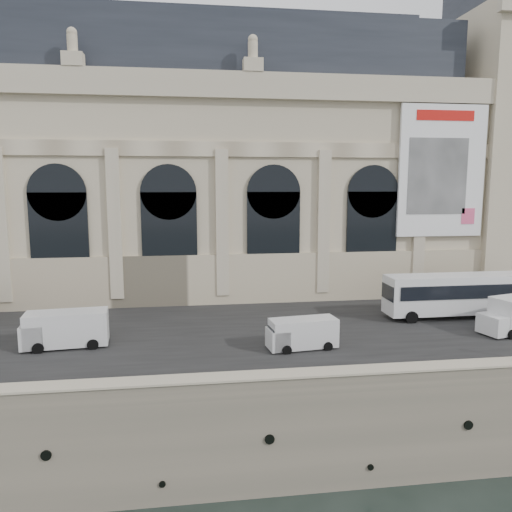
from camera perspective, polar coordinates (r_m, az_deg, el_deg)
The scene contains 9 objects.
ground at distance 31.56m, azimuth -2.47°, elevation -26.15°, with size 260.00×260.00×0.00m, color black.
quay at distance 62.72m, azimuth -5.57°, elevation -5.37°, with size 160.00×70.00×6.00m, color gray.
street at distance 41.68m, azimuth -4.39°, elevation -8.16°, with size 160.00×24.00×0.06m, color #2D2D2D.
parapet at distance 28.89m, azimuth -2.67°, elevation -14.59°, with size 160.00×1.40×1.21m.
museum at distance 56.88m, azimuth -11.76°, elevation 10.08°, with size 69.00×18.70×29.10m.
clock_pavilion at distance 65.19m, azimuth 26.68°, elevation 12.40°, with size 13.00×14.72×36.70m.
bus_right at distance 47.66m, azimuth 22.04°, elevation -4.01°, with size 13.05×3.05×3.84m.
van_b at distance 39.10m, azimuth -21.33°, elevation -7.83°, with size 6.13×2.90×2.65m.
van_c at distance 36.33m, azimuth 4.95°, elevation -8.86°, with size 5.17×2.51×2.22m.
Camera 1 is at (-2.39, -25.88, 17.91)m, focal length 35.00 mm.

